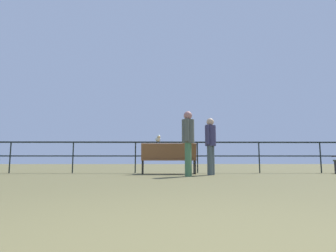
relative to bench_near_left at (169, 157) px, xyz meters
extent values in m
cube|color=black|center=(-0.07, 0.73, 0.53)|extent=(19.53, 0.05, 0.05)
cube|color=black|center=(-0.07, 0.73, 0.04)|extent=(19.53, 0.04, 0.04)
cylinder|color=black|center=(-5.49, 0.73, -0.01)|extent=(0.04, 0.04, 1.07)
cylinder|color=black|center=(-3.32, 0.73, -0.01)|extent=(0.04, 0.04, 1.07)
cylinder|color=black|center=(-1.15, 0.73, -0.01)|extent=(0.04, 0.04, 1.07)
cylinder|color=black|center=(1.02, 0.73, -0.01)|extent=(0.04, 0.04, 1.07)
cylinder|color=black|center=(3.19, 0.73, -0.01)|extent=(0.04, 0.04, 1.07)
cylinder|color=black|center=(5.36, 0.73, -0.01)|extent=(0.04, 0.04, 1.07)
cube|color=brown|center=(0.00, 0.09, -0.09)|extent=(1.77, 0.46, 0.05)
cube|color=brown|center=(0.00, -0.11, 0.17)|extent=(1.77, 0.15, 0.52)
cube|color=black|center=(0.84, 0.10, -0.31)|extent=(0.04, 0.41, 0.46)
cube|color=black|center=(0.84, 0.27, 0.05)|extent=(0.04, 0.32, 0.04)
cube|color=black|center=(-0.84, 0.09, -0.31)|extent=(0.04, 0.41, 0.46)
cube|color=black|center=(-0.84, 0.26, 0.05)|extent=(0.04, 0.32, 0.04)
cube|color=#242226|center=(5.62, 0.34, 0.03)|extent=(0.06, 0.36, 0.04)
cylinder|color=#475355|center=(1.22, -0.65, -0.11)|extent=(0.16, 0.16, 0.87)
cylinder|color=#475355|center=(1.31, -0.51, -0.11)|extent=(0.16, 0.16, 0.87)
cylinder|color=#373456|center=(1.27, -0.58, 0.64)|extent=(0.33, 0.33, 0.63)
cylinder|color=#373456|center=(1.15, -0.76, 0.66)|extent=(0.11, 0.11, 0.59)
cylinder|color=#373456|center=(1.38, -0.39, 0.66)|extent=(0.11, 0.11, 0.59)
sphere|color=tan|center=(1.27, -0.58, 1.07)|extent=(0.23, 0.23, 0.23)
cylinder|color=#416F48|center=(0.50, -1.38, -0.09)|extent=(0.16, 0.16, 0.91)
cylinder|color=#416F48|center=(0.54, -1.21, -0.09)|extent=(0.16, 0.16, 0.91)
cylinder|color=#4B5047|center=(0.52, -1.29, 0.70)|extent=(0.35, 0.35, 0.66)
cylinder|color=#4B5047|center=(0.47, -1.52, 0.72)|extent=(0.12, 0.12, 0.62)
cylinder|color=#4B5047|center=(0.57, -1.07, 0.72)|extent=(0.12, 0.12, 0.62)
sphere|color=#AC7168|center=(0.52, -1.29, 1.15)|extent=(0.24, 0.24, 0.24)
ellipsoid|color=silver|center=(-0.37, 0.73, 0.63)|extent=(0.24, 0.33, 0.16)
ellipsoid|color=gray|center=(-0.37, 0.73, 0.66)|extent=(0.19, 0.29, 0.06)
sphere|color=silver|center=(-0.34, 0.60, 0.71)|extent=(0.13, 0.13, 0.13)
cone|color=gold|center=(-0.32, 0.52, 0.71)|extent=(0.06, 0.06, 0.05)
cube|color=gray|center=(-0.41, 0.89, 0.64)|extent=(0.10, 0.12, 0.02)
camera|label=1|loc=(-0.14, -8.95, -0.09)|focal=29.48mm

